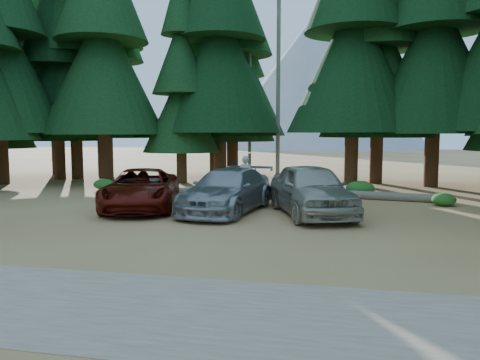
{
  "coord_description": "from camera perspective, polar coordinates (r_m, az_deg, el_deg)",
  "views": [
    {
      "loc": [
        4.35,
        -13.47,
        2.87
      ],
      "look_at": [
        0.97,
        2.63,
        1.25
      ],
      "focal_mm": 35.0,
      "sensor_mm": 36.0,
      "label": 1
    }
  ],
  "objects": [
    {
      "name": "mountain_peak",
      "position": [
        102.42,
        8.07,
        11.09
      ],
      "size": [
        48.0,
        50.0,
        28.0
      ],
      "color": "#95979D",
      "rests_on": "ground"
    },
    {
      "name": "snag_back",
      "position": [
        30.07,
        1.2,
        9.69
      ],
      "size": [
        0.2,
        0.2,
        10.0
      ],
      "primitive_type": "cylinder",
      "color": "#736A5C",
      "rests_on": "ground"
    },
    {
      "name": "shrub_far_right",
      "position": [
        22.26,
        14.45,
        -1.02
      ],
      "size": [
        1.31,
        1.31,
        0.72
      ],
      "primitive_type": "ellipsoid",
      "color": "#256D20",
      "rests_on": "ground"
    },
    {
      "name": "log_mid",
      "position": [
        22.89,
        8.49,
        -1.33
      ],
      "size": [
        2.65,
        1.66,
        0.24
      ],
      "primitive_type": "cylinder",
      "rotation": [
        0.0,
        1.57,
        -0.52
      ],
      "color": "#736A5C",
      "rests_on": "ground"
    },
    {
      "name": "ground",
      "position": [
        14.45,
        -5.96,
        -5.87
      ],
      "size": [
        160.0,
        160.0,
        0.0
      ],
      "primitive_type": "plane",
      "color": "#9A6541",
      "rests_on": "ground"
    },
    {
      "name": "shrub_edge_east",
      "position": [
        20.47,
        23.59,
        -2.18
      ],
      "size": [
        0.94,
        0.94,
        0.52
      ],
      "primitive_type": "ellipsoid",
      "color": "#256D20",
      "rests_on": "ground"
    },
    {
      "name": "shrub_far_left",
      "position": [
        25.2,
        -16.27,
        -0.49
      ],
      "size": [
        1.04,
        1.04,
        0.57
      ],
      "primitive_type": "ellipsoid",
      "color": "#256D20",
      "rests_on": "ground"
    },
    {
      "name": "silver_minivan_right",
      "position": [
        16.75,
        8.63,
        -1.13
      ],
      "size": [
        3.86,
        5.81,
        1.84
      ],
      "primitive_type": "imported",
      "rotation": [
        0.0,
        0.0,
        0.35
      ],
      "color": "#B2AE9E",
      "rests_on": "ground"
    },
    {
      "name": "snag_front",
      "position": [
        28.37,
        4.69,
        11.94
      ],
      "size": [
        0.24,
        0.24,
        12.0
      ],
      "primitive_type": "cylinder",
      "color": "#736A5C",
      "rests_on": "ground"
    },
    {
      "name": "log_right",
      "position": [
        21.31,
        16.13,
        -1.84
      ],
      "size": [
        5.67,
        1.4,
        0.36
      ],
      "primitive_type": "cylinder",
      "rotation": [
        0.0,
        1.57,
        -0.18
      ],
      "color": "#736A5C",
      "rests_on": "ground"
    },
    {
      "name": "shrub_center_left",
      "position": [
        22.81,
        -3.39,
        -0.93
      ],
      "size": [
        0.98,
        0.98,
        0.54
      ],
      "primitive_type": "ellipsoid",
      "color": "#256D20",
      "rests_on": "ground"
    },
    {
      "name": "shrub_right",
      "position": [
        20.62,
        2.6,
        -1.7
      ],
      "size": [
        0.88,
        0.88,
        0.48
      ],
      "primitive_type": "ellipsoid",
      "color": "#256D20",
      "rests_on": "ground"
    },
    {
      "name": "log_left",
      "position": [
        22.24,
        -10.06,
        -1.44
      ],
      "size": [
        4.27,
        2.54,
        0.33
      ],
      "primitive_type": "cylinder",
      "rotation": [
        0.0,
        1.57,
        0.5
      ],
      "color": "#736A5C",
      "rests_on": "ground"
    },
    {
      "name": "red_pickup",
      "position": [
        18.32,
        -11.92,
        -1.08
      ],
      "size": [
        3.93,
        6.02,
        1.54
      ],
      "primitive_type": "imported",
      "rotation": [
        0.0,
        0.0,
        0.27
      ],
      "color": "#5B0F07",
      "rests_on": "ground"
    },
    {
      "name": "gravel_strip",
      "position": [
        8.71,
        -19.55,
        -13.93
      ],
      "size": [
        26.0,
        3.5,
        0.01
      ],
      "primitive_type": "cube",
      "color": "gray",
      "rests_on": "ground"
    },
    {
      "name": "shrub_center_right",
      "position": [
        21.92,
        8.79,
        -1.22
      ],
      "size": [
        1.03,
        1.03,
        0.57
      ],
      "primitive_type": "ellipsoid",
      "color": "#256D20",
      "rests_on": "ground"
    },
    {
      "name": "shrub_left",
      "position": [
        22.85,
        -9.23,
        -0.99
      ],
      "size": [
        0.97,
        0.97,
        0.53
      ],
      "primitive_type": "ellipsoid",
      "color": "#256D20",
      "rests_on": "ground"
    },
    {
      "name": "forest_belt_north",
      "position": [
        28.95,
        3.15,
        -0.07
      ],
      "size": [
        36.0,
        7.0,
        22.0
      ],
      "primitive_type": null,
      "color": "black",
      "rests_on": "ground"
    },
    {
      "name": "frisbee_player",
      "position": [
        18.31,
        0.71,
        0.42
      ],
      "size": [
        0.7,
        0.55,
        1.8
      ],
      "rotation": [
        0.0,
        0.0,
        2.86
      ],
      "color": "beige",
      "rests_on": "ground"
    },
    {
      "name": "silver_minivan_center",
      "position": [
        17.26,
        -1.54,
        -1.28
      ],
      "size": [
        3.02,
        5.77,
        1.59
      ],
      "primitive_type": "imported",
      "rotation": [
        0.0,
        0.0,
        -0.15
      ],
      "color": "#9FA1A7",
      "rests_on": "ground"
    }
  ]
}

